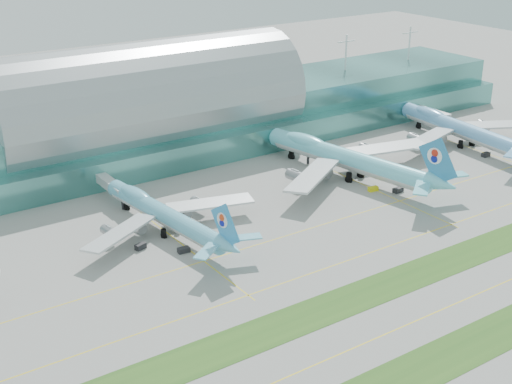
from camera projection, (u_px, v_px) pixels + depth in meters
ground at (379, 294)px, 179.05m from camera, size 700.00×700.00×0.00m
terminal at (147, 119)px, 272.02m from camera, size 340.00×69.10×36.00m
grass_strip_near at (467, 347)px, 157.65m from camera, size 420.00×12.00×0.08m
grass_strip_far at (374, 290)px, 180.57m from camera, size 420.00×12.00×0.08m
taxiline_b at (420, 319)px, 168.36m from camera, size 420.00×0.35×0.01m
taxiline_c at (333, 266)px, 192.80m from camera, size 420.00×0.35×0.01m
taxiline_d at (285, 236)px, 209.61m from camera, size 420.00×0.35×0.01m
airliner_b at (163, 213)px, 211.08m from camera, size 59.01×67.40×18.55m
airliner_c at (345, 157)px, 252.52m from camera, size 73.20×83.99×23.20m
airliner_d at (460, 128)px, 286.21m from camera, size 68.92×78.59×21.62m
gse_c at (184, 250)px, 199.90m from camera, size 3.58×2.25×1.43m
gse_d at (141, 246)px, 201.71m from camera, size 3.63×2.54×1.65m
gse_e at (373, 189)px, 241.83m from camera, size 3.63×2.01×1.49m
gse_f at (398, 190)px, 240.97m from camera, size 4.19×2.45×1.55m
gse_g at (486, 155)px, 274.03m from camera, size 3.34×2.07×1.61m
gse_h at (509, 149)px, 279.71m from camera, size 3.88×2.19×1.77m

